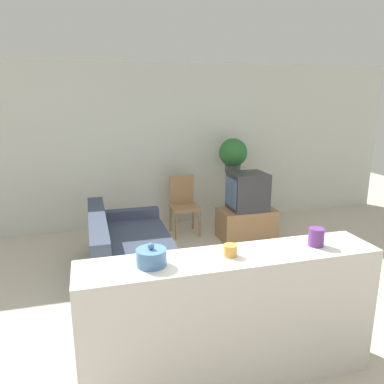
# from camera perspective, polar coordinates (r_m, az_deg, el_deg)

# --- Properties ---
(ground_plane) EXTENTS (14.00, 14.00, 0.00)m
(ground_plane) POSITION_cam_1_polar(r_m,az_deg,el_deg) (3.60, 3.13, -22.22)
(ground_plane) COLOR beige
(wall_back) EXTENTS (9.00, 0.06, 2.70)m
(wall_back) POSITION_cam_1_polar(r_m,az_deg,el_deg) (6.29, -6.88, 6.95)
(wall_back) COLOR silver
(wall_back) RESTS_ON ground_plane
(couch) EXTENTS (0.97, 1.81, 0.79)m
(couch) POSITION_cam_1_polar(r_m,az_deg,el_deg) (4.70, -9.62, -9.20)
(couch) COLOR #384256
(couch) RESTS_ON ground_plane
(tv_stand) EXTENTS (0.85, 0.52, 0.47)m
(tv_stand) POSITION_cam_1_polar(r_m,az_deg,el_deg) (5.88, 8.30, -4.78)
(tv_stand) COLOR #9E754C
(tv_stand) RESTS_ON ground_plane
(television) EXTENTS (0.55, 0.50, 0.56)m
(television) POSITION_cam_1_polar(r_m,az_deg,el_deg) (5.73, 8.42, 0.11)
(television) COLOR #333338
(television) RESTS_ON tv_stand
(wooden_chair) EXTENTS (0.44, 0.44, 0.92)m
(wooden_chair) POSITION_cam_1_polar(r_m,az_deg,el_deg) (5.98, -1.33, -1.55)
(wooden_chair) COLOR #9E754C
(wooden_chair) RESTS_ON ground_plane
(plant_stand) EXTENTS (0.17, 0.17, 0.93)m
(plant_stand) POSITION_cam_1_polar(r_m,az_deg,el_deg) (6.39, 6.09, -1.03)
(plant_stand) COLOR #9E754C
(plant_stand) RESTS_ON ground_plane
(potted_plant) EXTENTS (0.47, 0.47, 0.56)m
(potted_plant) POSITION_cam_1_polar(r_m,az_deg,el_deg) (6.23, 6.27, 5.81)
(potted_plant) COLOR #4C4C51
(potted_plant) RESTS_ON plant_stand
(foreground_counter) EXTENTS (2.23, 0.44, 1.03)m
(foreground_counter) POSITION_cam_1_polar(r_m,az_deg,el_deg) (2.99, 5.94, -18.68)
(foreground_counter) COLOR silver
(foreground_counter) RESTS_ON ground_plane
(decorative_bowl) EXTENTS (0.21, 0.21, 0.16)m
(decorative_bowl) POSITION_cam_1_polar(r_m,az_deg,el_deg) (2.57, -6.22, -9.82)
(decorative_bowl) COLOR #4C7AAD
(decorative_bowl) RESTS_ON foreground_counter
(candle_jar) EXTENTS (0.10, 0.10, 0.08)m
(candle_jar) POSITION_cam_1_polar(r_m,az_deg,el_deg) (2.72, 5.86, -8.83)
(candle_jar) COLOR gold
(candle_jar) RESTS_ON foreground_counter
(coffee_tin) EXTENTS (0.12, 0.12, 0.14)m
(coffee_tin) POSITION_cam_1_polar(r_m,az_deg,el_deg) (3.02, 18.40, -6.53)
(coffee_tin) COLOR #66337F
(coffee_tin) RESTS_ON foreground_counter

